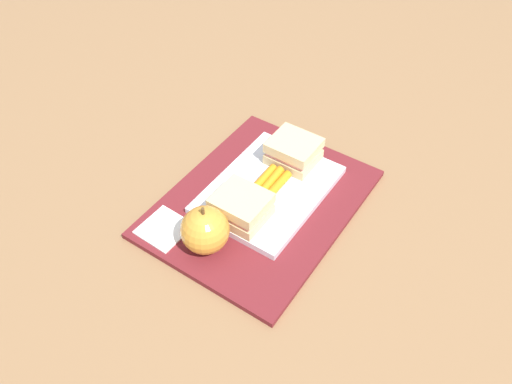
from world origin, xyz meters
TOP-DOWN VIEW (x-y plane):
  - ground_plane at (0.00, 0.00)m, footprint 2.40×2.40m
  - lunchbag_mat at (0.00, 0.00)m, footprint 0.36×0.28m
  - food_tray at (-0.03, 0.00)m, footprint 0.23×0.17m
  - sandwich_half_left at (-0.10, 0.00)m, footprint 0.07×0.08m
  - sandwich_half_right at (0.05, 0.00)m, footprint 0.07×0.08m
  - carrot_sticks_bundle at (-0.03, 0.00)m, footprint 0.08×0.04m
  - apple at (0.12, -0.02)m, footprint 0.07×0.07m
  - paper_napkin at (0.14, -0.09)m, footprint 0.07×0.07m

SIDE VIEW (x-z plane):
  - ground_plane at x=0.00m, z-range 0.00..0.00m
  - lunchbag_mat at x=0.00m, z-range 0.00..0.01m
  - paper_napkin at x=0.14m, z-range 0.01..0.01m
  - food_tray at x=-0.03m, z-range 0.01..0.02m
  - carrot_sticks_bundle at x=-0.03m, z-range 0.02..0.04m
  - sandwich_half_left at x=-0.10m, z-range 0.02..0.07m
  - sandwich_half_right at x=0.05m, z-range 0.02..0.07m
  - apple at x=0.12m, z-range 0.00..0.09m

